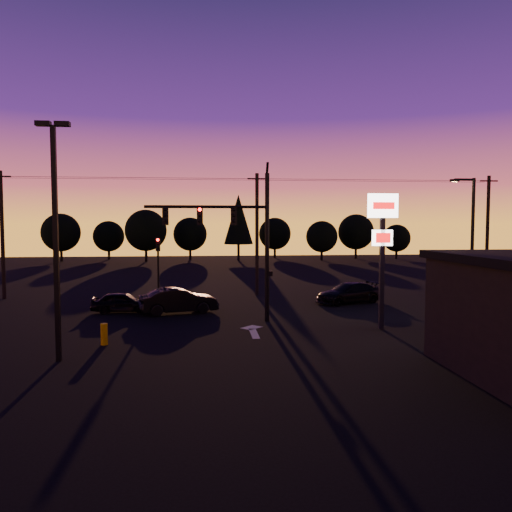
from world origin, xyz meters
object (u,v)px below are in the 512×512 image
(traffic_signal_mast, at_px, (238,231))
(secondary_signal, at_px, (158,260))
(car_left, at_px, (123,302))
(car_right, at_px, (349,293))
(bollard, at_px, (104,334))
(parking_lot_light, at_px, (55,225))
(pylon_sign, at_px, (382,232))
(car_mid, at_px, (178,301))
(streetlight, at_px, (471,239))
(suv_parked, at_px, (484,326))

(traffic_signal_mast, distance_m, secondary_signal, 9.19)
(car_left, distance_m, car_right, 14.66)
(bollard, relative_size, car_right, 0.20)
(parking_lot_light, height_order, car_right, parking_lot_light)
(traffic_signal_mast, bearing_deg, car_right, 35.74)
(pylon_sign, height_order, car_left, pylon_sign)
(secondary_signal, xyz_separation_m, car_mid, (1.57, -4.59, -2.11))
(pylon_sign, bearing_deg, streetlight, 30.08)
(parking_lot_light, bearing_deg, car_right, 39.66)
(streetlight, xyz_separation_m, suv_parked, (-3.01, -6.71, -3.80))
(car_right, bearing_deg, suv_parked, -4.00)
(traffic_signal_mast, relative_size, car_mid, 1.87)
(parking_lot_light, height_order, car_mid, parking_lot_light)
(car_right, bearing_deg, traffic_signal_mast, -74.51)
(parking_lot_light, relative_size, pylon_sign, 1.34)
(traffic_signal_mast, bearing_deg, secondary_signal, 123.19)
(pylon_sign, bearing_deg, car_mid, 152.61)
(streetlight, distance_m, car_mid, 17.77)
(suv_parked, bearing_deg, car_mid, 149.61)
(car_left, bearing_deg, pylon_sign, -111.66)
(streetlight, bearing_deg, car_mid, 175.39)
(traffic_signal_mast, height_order, car_right, traffic_signal_mast)
(traffic_signal_mast, xyz_separation_m, car_right, (7.84, 5.64, -4.25))
(pylon_sign, relative_size, suv_parked, 1.51)
(traffic_signal_mast, bearing_deg, pylon_sign, -19.36)
(bollard, xyz_separation_m, car_mid, (2.84, 7.43, 0.29))
(traffic_signal_mast, bearing_deg, suv_parked, -25.31)
(pylon_sign, distance_m, bollard, 14.14)
(car_mid, relative_size, car_right, 0.98)
(traffic_signal_mast, height_order, car_left, traffic_signal_mast)
(suv_parked, bearing_deg, pylon_sign, 144.35)
(pylon_sign, height_order, car_mid, pylon_sign)
(pylon_sign, bearing_deg, bollard, -171.31)
(car_left, xyz_separation_m, suv_parked, (17.67, -8.76, 0.01))
(pylon_sign, xyz_separation_m, car_right, (0.74, 8.14, -4.23))
(parking_lot_light, distance_m, streetlight, 23.05)
(streetlight, distance_m, bollard, 21.42)
(traffic_signal_mast, distance_m, car_left, 8.71)
(pylon_sign, relative_size, car_right, 1.45)
(streetlight, bearing_deg, car_right, 146.17)
(traffic_signal_mast, bearing_deg, streetlight, 6.14)
(car_mid, xyz_separation_m, suv_parked, (14.33, -8.11, -0.13))
(secondary_signal, bearing_deg, car_right, -8.27)
(parking_lot_light, relative_size, streetlight, 1.14)
(car_right, bearing_deg, pylon_sign, -25.45)
(parking_lot_light, xyz_separation_m, pylon_sign, (14.50, 4.50, -0.36))
(streetlight, bearing_deg, traffic_signal_mast, -173.86)
(parking_lot_light, distance_m, car_right, 20.32)
(secondary_signal, xyz_separation_m, pylon_sign, (12.00, -9.99, 2.05))
(streetlight, relative_size, bollard, 8.53)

